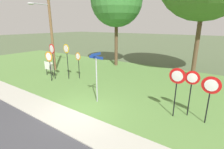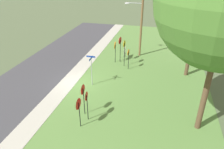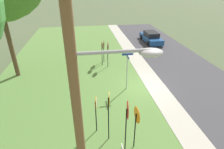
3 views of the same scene
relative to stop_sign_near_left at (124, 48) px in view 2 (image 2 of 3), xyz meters
The scene contains 15 objects.
ground_plane 6.38m from the stop_sign_near_left, 36.31° to the right, with size 160.00×160.00×0.00m, color #4C5B3D.
road_asphalt 9.89m from the stop_sign_near_left, 59.93° to the right, with size 44.00×6.40×0.01m, color #3D3D42.
sidewalk_strip 6.85m from the stop_sign_near_left, 41.99° to the right, with size 44.00×1.60×0.06m, color #ADAA9E.
grass_median 5.83m from the stop_sign_near_left, 26.82° to the left, with size 44.00×12.00×0.04m, color #567F3D.
stop_sign_near_left is the anchor object (origin of this frame).
stop_sign_near_right 1.16m from the stop_sign_near_left, 144.75° to the right, with size 0.79×0.15×2.92m.
stop_sign_far_left 1.04m from the stop_sign_near_left, 40.87° to the left, with size 0.63×0.12×2.21m.
stop_sign_far_center 1.43m from the stop_sign_near_left, 121.04° to the right, with size 0.78×0.11×2.39m.
yield_sign_near_left 9.56m from the stop_sign_near_left, ahead, with size 0.67×0.11×2.32m.
yield_sign_near_right 10.39m from the stop_sign_near_left, ahead, with size 0.79×0.11×2.26m.
yield_sign_far_left 9.04m from the stop_sign_near_left, ahead, with size 0.75×0.10×2.47m.
street_name_post 5.21m from the stop_sign_near_left, 22.73° to the right, with size 0.96×0.82×2.89m.
utility_pole 4.36m from the stop_sign_near_left, 161.99° to the left, with size 2.10×2.14×8.51m.
notice_board 2.48m from the stop_sign_near_left, behind, with size 1.10×0.08×1.25m.
oak_tree_left 8.00m from the stop_sign_near_left, 85.47° to the left, with size 5.29×5.29×9.41m.
Camera 2 is at (15.86, 7.56, 9.98)m, focal length 33.84 mm.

